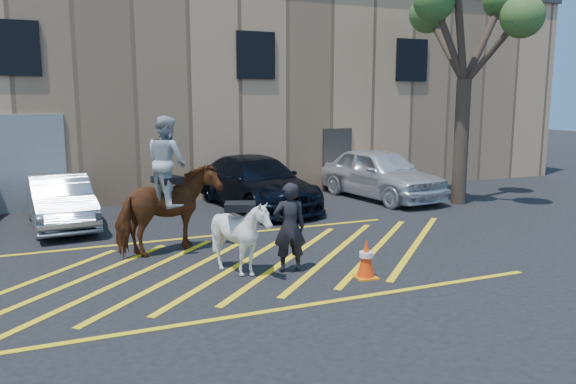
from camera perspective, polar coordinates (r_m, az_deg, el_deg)
name	(u,v)px	position (r m, az deg, el deg)	size (l,w,h in m)	color
ground	(234,261)	(11.44, -5.49, -7.00)	(90.00, 90.00, 0.00)	black
car_silver_sedan	(60,201)	(15.37, -22.12, -0.87)	(1.40, 4.00, 1.32)	#92969F
car_blue_suv	(257,183)	(16.73, -3.21, 0.97)	(2.13, 5.24, 1.52)	black
car_white_suv	(380,173)	(18.51, 9.33, 1.88)	(1.94, 4.83, 1.65)	silver
handler	(289,227)	(10.53, 0.15, -3.62)	(0.62, 0.41, 1.70)	black
warehouse	(138,87)	(22.70, -14.96, 10.23)	(32.42, 10.20, 7.30)	tan
hatching_zone	(239,265)	(11.16, -5.03, -7.38)	(12.60, 5.12, 0.01)	yellow
mounted_bay	(168,199)	(11.98, -12.09, -0.67)	(2.40, 1.73, 2.89)	brown
saddled_white	(241,236)	(10.41, -4.83, -4.48)	(1.55, 1.63, 1.44)	white
traffic_cone	(366,258)	(10.36, 7.93, -6.70)	(0.42, 0.42, 0.73)	orange
tree	(467,14)	(18.16, 17.75, 16.83)	(3.99, 4.37, 7.31)	#48342B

